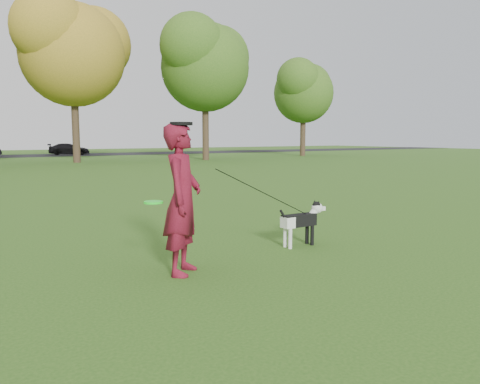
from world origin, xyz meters
TOP-DOWN VIEW (x-y plane):
  - ground at (0.00, 0.00)m, footprint 120.00×120.00m
  - man at (-0.97, -0.57)m, footprint 0.81×0.84m
  - dog at (1.33, -0.21)m, footprint 0.95×0.19m
  - car_right at (6.42, 40.00)m, footprint 3.93×2.31m
  - man_held_items at (0.46, -0.42)m, footprint 2.99×0.62m

SIDE VIEW (x-z plane):
  - ground at x=0.00m, z-range 0.00..0.00m
  - dog at x=1.33m, z-range 0.08..0.80m
  - car_right at x=6.42m, z-range 0.02..1.09m
  - man_held_items at x=0.46m, z-range 0.19..1.65m
  - man at x=-0.97m, z-range 0.00..1.93m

